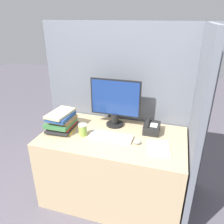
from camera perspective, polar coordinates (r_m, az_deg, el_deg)
ground_plane at (r=2.31m, az=-2.81°, el=-27.06°), size 12.00×12.00×0.00m
cubicle_panel_rear at (r=2.39m, az=3.11°, el=1.36°), size 1.76×0.04×1.75m
cubicle_panel_right at (r=2.00m, az=20.71°, el=-5.12°), size 0.04×0.82×1.75m
desk at (r=2.30m, az=0.23°, el=-14.17°), size 1.36×0.76×0.74m
monitor at (r=2.18m, az=0.83°, el=2.30°), size 0.51×0.18×0.49m
keyboard at (r=2.05m, az=-0.30°, el=-6.55°), size 0.40×0.15×0.02m
mouse at (r=1.97m, az=6.58°, el=-7.80°), size 0.07×0.05×0.03m
coffee_cup at (r=2.09m, az=-7.65°, el=-4.64°), size 0.08×0.08×0.11m
book_stack at (r=2.21m, az=-13.04°, el=-2.33°), size 0.26×0.31×0.19m
desk_telephone at (r=2.16m, az=10.25°, el=-4.01°), size 0.15×0.19×0.13m
paper_pile at (r=1.94m, az=12.08°, el=-9.21°), size 0.22×0.27×0.01m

